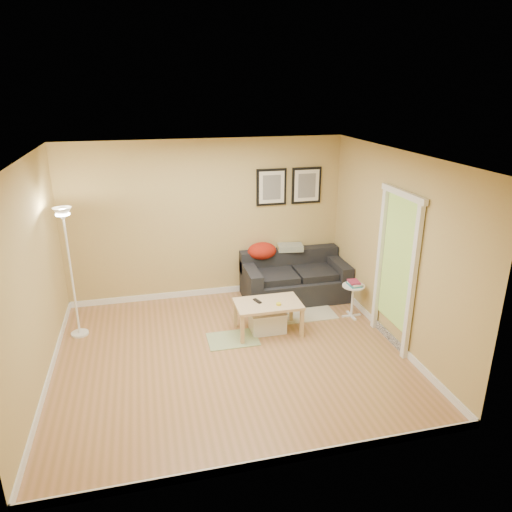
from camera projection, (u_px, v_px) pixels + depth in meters
name	position (u px, v px, depth m)	size (l,w,h in m)	color
floor	(231.00, 355.00, 6.25)	(4.50, 4.50, 0.00)	#A97348
ceiling	(227.00, 157.00, 5.36)	(4.50, 4.50, 0.00)	white
wall_back	(206.00, 221.00, 7.63)	(4.50, 4.50, 0.00)	tan
wall_front	(272.00, 346.00, 3.98)	(4.50, 4.50, 0.00)	tan
wall_left	(32.00, 280.00, 5.31)	(4.00, 4.00, 0.00)	tan
wall_right	(395.00, 249.00, 6.30)	(4.00, 4.00, 0.00)	tan
baseboard_back	(209.00, 291.00, 8.05)	(4.50, 0.02, 0.10)	white
baseboard_front	(270.00, 462.00, 4.41)	(4.50, 0.02, 0.10)	white
baseboard_left	(50.00, 375.00, 5.74)	(0.02, 4.00, 0.10)	white
baseboard_right	(385.00, 332.00, 6.73)	(0.02, 4.00, 0.10)	white
sofa	(295.00, 277.00, 7.82)	(1.70, 0.90, 0.75)	black
red_throw	(262.00, 251.00, 7.84)	(0.48, 0.36, 0.28)	#B82A11
plaid_throw	(290.00, 247.00, 7.98)	(0.42, 0.26, 0.10)	#CAC776
framed_print_left	(271.00, 187.00, 7.68)	(0.50, 0.04, 0.60)	black
framed_print_right	(306.00, 185.00, 7.81)	(0.50, 0.04, 0.60)	black
area_rug	(292.00, 311.00, 7.47)	(1.25, 0.85, 0.01)	beige
green_runner	(233.00, 339.00, 6.63)	(0.70, 0.50, 0.01)	#668C4C
coffee_table	(268.00, 317.00, 6.76)	(0.93, 0.57, 0.46)	tan
remote_control	(257.00, 301.00, 6.71)	(0.05, 0.16, 0.02)	black
tape_roll	(279.00, 304.00, 6.61)	(0.07, 0.07, 0.03)	yellow
storage_bin	(267.00, 321.00, 6.82)	(0.51, 0.37, 0.31)	white
side_table	(352.00, 301.00, 7.21)	(0.34, 0.34, 0.52)	white
book_stack	(354.00, 283.00, 7.11)	(0.17, 0.23, 0.07)	teal
floor_lamp	(72.00, 277.00, 6.47)	(0.24, 0.24, 1.88)	white
doorway	(395.00, 273.00, 6.25)	(0.12, 1.01, 2.13)	white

